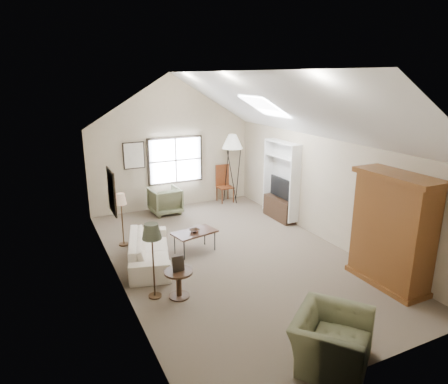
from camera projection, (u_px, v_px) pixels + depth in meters
name	position (u px, v px, depth m)	size (l,w,h in m)	color
room_shell	(233.00, 112.00, 8.09)	(5.01, 8.01, 4.00)	#6E5F4E
window	(176.00, 160.00, 12.04)	(1.72, 0.08, 1.42)	black
skylight	(264.00, 106.00, 9.41)	(0.80, 1.20, 0.52)	white
wall_art	(124.00, 172.00, 9.39)	(1.97, 3.71, 0.88)	black
armoire	(393.00, 231.00, 7.52)	(0.60, 1.50, 2.20)	brown
tv_alcove	(281.00, 179.00, 11.03)	(0.32, 1.30, 2.10)	white
media_console	(279.00, 209.00, 11.26)	(0.34, 1.18, 0.60)	#382316
tv_panel	(280.00, 187.00, 11.08)	(0.05, 0.90, 0.55)	black
sofa	(149.00, 250.00, 8.59)	(2.09, 0.82, 0.61)	silver
armchair_near	(331.00, 340.00, 5.55)	(1.13, 0.99, 0.73)	#585D41
armchair_far	(165.00, 201.00, 11.67)	(0.83, 0.85, 0.77)	#686949
coffee_table	(195.00, 242.00, 9.13)	(0.98, 0.54, 0.50)	#3D2319
bowl	(195.00, 231.00, 9.05)	(0.23, 0.23, 0.06)	#341B15
side_table	(179.00, 284.00, 7.26)	(0.52, 0.52, 0.52)	#3C2A18
side_chair	(225.00, 184.00, 12.70)	(0.46, 0.46, 1.18)	brown
tripod_lamp	(232.00, 168.00, 12.58)	(0.64, 0.64, 2.21)	silver
dark_lamp	(153.00, 260.00, 7.14)	(0.35, 0.35, 1.46)	#2A2E20
tan_lamp	(122.00, 219.00, 9.40)	(0.26, 0.26, 1.31)	tan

